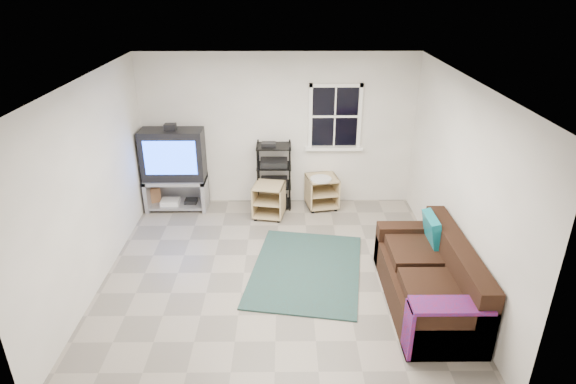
{
  "coord_description": "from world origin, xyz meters",
  "views": [
    {
      "loc": [
        0.11,
        -5.51,
        3.71
      ],
      "look_at": [
        0.15,
        0.4,
        1.02
      ],
      "focal_mm": 30.0,
      "sensor_mm": 36.0,
      "label": 1
    }
  ],
  "objects_px": {
    "av_rack": "(274,179)",
    "side_table_left": "(269,199)",
    "tv_unit": "(174,163)",
    "sofa": "(430,281)",
    "side_table_right": "(321,189)"
  },
  "relations": [
    {
      "from": "tv_unit",
      "to": "side_table_left",
      "type": "xyz_separation_m",
      "value": [
        1.59,
        -0.3,
        -0.52
      ]
    },
    {
      "from": "tv_unit",
      "to": "side_table_right",
      "type": "xyz_separation_m",
      "value": [
        2.48,
        0.03,
        -0.5
      ]
    },
    {
      "from": "side_table_right",
      "to": "av_rack",
      "type": "bearing_deg",
      "value": 178.59
    },
    {
      "from": "tv_unit",
      "to": "sofa",
      "type": "relative_size",
      "value": 0.74
    },
    {
      "from": "side_table_left",
      "to": "side_table_right",
      "type": "bearing_deg",
      "value": 20.56
    },
    {
      "from": "tv_unit",
      "to": "av_rack",
      "type": "distance_m",
      "value": 1.7
    },
    {
      "from": "side_table_left",
      "to": "side_table_right",
      "type": "relative_size",
      "value": 0.96
    },
    {
      "from": "tv_unit",
      "to": "side_table_right",
      "type": "bearing_deg",
      "value": 0.65
    },
    {
      "from": "av_rack",
      "to": "side_table_right",
      "type": "xyz_separation_m",
      "value": [
        0.81,
        -0.02,
        -0.17
      ]
    },
    {
      "from": "tv_unit",
      "to": "av_rack",
      "type": "bearing_deg",
      "value": 1.65
    },
    {
      "from": "av_rack",
      "to": "tv_unit",
      "type": "bearing_deg",
      "value": -178.35
    },
    {
      "from": "tv_unit",
      "to": "side_table_left",
      "type": "bearing_deg",
      "value": -10.79
    },
    {
      "from": "av_rack",
      "to": "side_table_left",
      "type": "height_order",
      "value": "av_rack"
    },
    {
      "from": "av_rack",
      "to": "side_table_left",
      "type": "distance_m",
      "value": 0.41
    },
    {
      "from": "side_table_left",
      "to": "sofa",
      "type": "height_order",
      "value": "sofa"
    }
  ]
}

